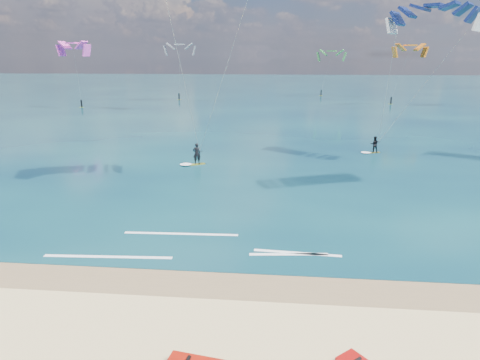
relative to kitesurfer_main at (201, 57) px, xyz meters
name	(u,v)px	position (x,y,z in m)	size (l,w,h in m)	color
ground	(245,133)	(1.50, 20.83, -9.42)	(320.00, 320.00, 0.00)	tan
wet_sand_strip	(174,282)	(1.50, -16.17, -9.42)	(320.00, 2.40, 0.01)	brown
sea	(265,91)	(1.50, 84.83, -9.40)	(320.00, 200.00, 0.04)	#0A283A
kitesurfer_main	(201,57)	(0.00, 0.00, 0.00)	(9.77, 11.40, 18.41)	yellow
kitesurfer_far	(404,76)	(16.99, 8.33, -1.66)	(9.09, 7.87, 14.94)	gold
shoreline_foam	(203,248)	(2.19, -12.75, -9.37)	(14.70, 3.63, 0.01)	white
distant_kites	(251,75)	(-0.16, 54.49, -3.84)	(65.46, 31.02, 11.56)	orange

